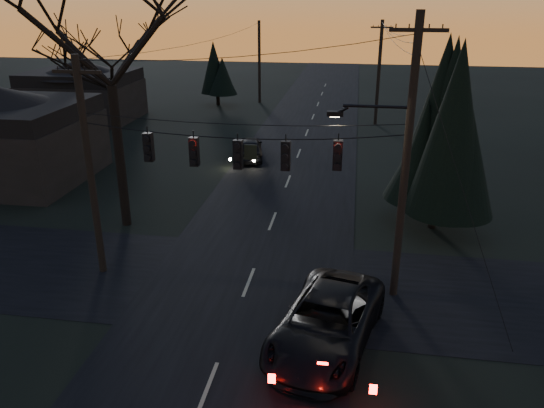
% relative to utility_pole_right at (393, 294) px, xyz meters
% --- Properties ---
extents(main_road, '(8.00, 120.00, 0.02)m').
position_rel_utility_pole_right_xyz_m(main_road, '(-5.50, 10.00, 0.01)').
color(main_road, black).
rests_on(main_road, ground).
extents(cross_road, '(60.00, 7.00, 0.02)m').
position_rel_utility_pole_right_xyz_m(cross_road, '(-5.50, 0.00, 0.01)').
color(cross_road, black).
rests_on(cross_road, ground).
extents(utility_pole_right, '(5.00, 0.30, 10.00)m').
position_rel_utility_pole_right_xyz_m(utility_pole_right, '(0.00, 0.00, 0.00)').
color(utility_pole_right, black).
rests_on(utility_pole_right, ground).
extents(utility_pole_left, '(1.80, 0.30, 8.50)m').
position_rel_utility_pole_right_xyz_m(utility_pole_left, '(-11.50, 0.00, 0.00)').
color(utility_pole_left, black).
rests_on(utility_pole_left, ground).
extents(utility_pole_far_r, '(1.80, 0.30, 8.50)m').
position_rel_utility_pole_right_xyz_m(utility_pole_far_r, '(0.00, 28.00, 0.00)').
color(utility_pole_far_r, black).
rests_on(utility_pole_far_r, ground).
extents(utility_pole_far_l, '(0.30, 0.30, 8.00)m').
position_rel_utility_pole_right_xyz_m(utility_pole_far_l, '(-11.50, 36.00, 0.00)').
color(utility_pole_far_l, black).
rests_on(utility_pole_far_l, ground).
extents(span_signal_assembly, '(11.50, 0.44, 1.61)m').
position_rel_utility_pole_right_xyz_m(span_signal_assembly, '(-5.74, 0.00, 5.23)').
color(span_signal_assembly, black).
rests_on(span_signal_assembly, ground).
extents(bare_tree_left, '(9.88, 9.88, 13.39)m').
position_rel_utility_pole_right_xyz_m(bare_tree_left, '(-12.45, 4.57, 9.36)').
color(bare_tree_left, black).
rests_on(bare_tree_left, ground).
extents(evergreen_right, '(4.11, 4.11, 7.70)m').
position_rel_utility_pole_right_xyz_m(evergreen_right, '(2.16, 6.47, 4.44)').
color(evergreen_right, black).
rests_on(evergreen_right, ground).
extents(bare_tree_dist, '(7.30, 7.30, 8.05)m').
position_rel_utility_pole_right_xyz_m(bare_tree_dist, '(-19.22, 18.71, 5.62)').
color(bare_tree_dist, black).
rests_on(bare_tree_dist, ground).
extents(evergreen_dist, '(3.19, 3.19, 5.51)m').
position_rel_utility_pole_right_xyz_m(evergreen_dist, '(-15.39, 34.06, 3.34)').
color(evergreen_dist, black).
rests_on(evergreen_dist, ground).
extents(house_left_far, '(9.00, 7.00, 5.20)m').
position_rel_utility_pole_right_xyz_m(house_left_far, '(-25.50, 26.00, 2.60)').
color(house_left_far, black).
rests_on(house_left_far, ground).
extents(suv_near, '(4.01, 6.43, 1.66)m').
position_rel_utility_pole_right_xyz_m(suv_near, '(-2.30, -3.45, 0.83)').
color(suv_near, black).
rests_on(suv_near, ground).
extents(sedan_oncoming_a, '(2.63, 4.71, 1.52)m').
position_rel_utility_pole_right_xyz_m(sedan_oncoming_a, '(-8.70, 16.22, 0.76)').
color(sedan_oncoming_a, black).
rests_on(sedan_oncoming_a, ground).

